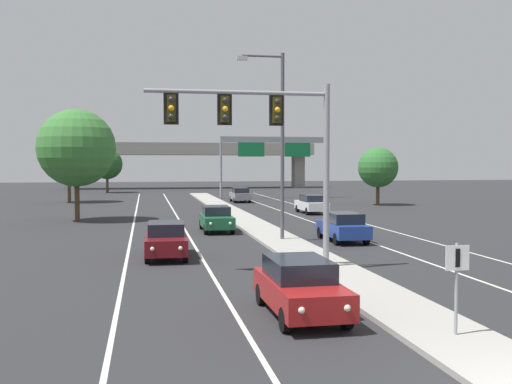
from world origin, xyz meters
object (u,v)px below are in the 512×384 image
object	(u,v)px
car_receding_white	(312,204)
tree_far_left_c	(69,155)
overhead_signal_mast	(265,132)
car_receding_blue	(343,226)
tree_far_left_a	(76,148)
car_oncoming_red	(300,286)
median_sign_post	(457,275)
street_lamp_median	(278,135)
car_oncoming_darkred	(166,239)
highway_sign_gantry	(274,147)
tree_far_right_b	(378,167)
car_receding_grey	(240,195)
tree_far_left_b	(107,164)
car_oncoming_green	(216,218)

from	to	relation	value
car_receding_white	tree_far_left_c	xyz separation A→B (m)	(-21.93, 18.42, 4.36)
overhead_signal_mast	car_receding_blue	size ratio (longest dim) A/B	1.61
car_receding_blue	tree_far_left_a	xyz separation A→B (m)	(-15.46, 14.45, 4.54)
overhead_signal_mast	car_receding_blue	world-z (taller)	overhead_signal_mast
car_oncoming_red	car_receding_white	world-z (taller)	same
car_oncoming_red	tree_far_left_a	xyz separation A→B (m)	(-9.15, 29.40, 4.54)
tree_far_left_c	median_sign_post	bearing A→B (deg)	-74.15
street_lamp_median	car_oncoming_darkred	bearing A→B (deg)	-144.28
street_lamp_median	tree_far_left_a	distance (m)	18.35
car_receding_blue	highway_sign_gantry	size ratio (longest dim) A/B	0.34
car_receding_white	tree_far_right_b	size ratio (longest dim) A/B	0.77
overhead_signal_mast	median_sign_post	distance (m)	10.79
car_receding_white	tree_far_left_c	size ratio (longest dim) A/B	0.57
median_sign_post	tree_far_right_b	xyz separation A→B (m)	(15.88, 44.23, 2.24)
overhead_signal_mast	car_oncoming_red	world-z (taller)	overhead_signal_mast
street_lamp_median	tree_far_left_c	distance (m)	38.78
car_oncoming_red	tree_far_right_b	world-z (taller)	tree_far_right_b
median_sign_post	tree_far_right_b	size ratio (longest dim) A/B	0.38
car_receding_blue	tree_far_left_a	size ratio (longest dim) A/B	0.55
tree_far_left_a	street_lamp_median	bearing A→B (deg)	-49.14
car_receding_white	tree_far_right_b	distance (m)	12.95
car_oncoming_red	car_oncoming_darkred	size ratio (longest dim) A/B	1.00
highway_sign_gantry	tree_far_left_a	world-z (taller)	tree_far_left_a
car_receding_grey	car_oncoming_darkred	bearing A→B (deg)	-103.94
car_receding_white	street_lamp_median	bearing A→B (deg)	-111.38
median_sign_post	car_receding_white	distance (m)	36.37
car_oncoming_darkred	tree_far_right_b	bearing A→B (deg)	53.57
car_receding_grey	tree_far_left_b	distance (m)	28.76
highway_sign_gantry	tree_far_left_c	size ratio (longest dim) A/B	1.67
median_sign_post	car_receding_grey	size ratio (longest dim) A/B	0.49
car_oncoming_green	tree_far_left_a	xyz separation A→B (m)	(-9.25, 8.49, 4.54)
tree_far_right_b	tree_far_left_b	world-z (taller)	tree_far_left_b
car_receding_grey	overhead_signal_mast	bearing A→B (deg)	-97.63
car_oncoming_red	tree_far_right_b	xyz separation A→B (m)	(18.95, 41.25, 3.00)
street_lamp_median	car_oncoming_red	size ratio (longest dim) A/B	2.23
car_oncoming_darkred	car_receding_blue	bearing A→B (deg)	21.85
car_receding_blue	highway_sign_gantry	bearing A→B (deg)	83.09
overhead_signal_mast	car_oncoming_green	size ratio (longest dim) A/B	1.61
car_receding_white	car_receding_blue	bearing A→B (deg)	-100.47
street_lamp_median	tree_far_right_b	xyz separation A→B (m)	(16.09, 25.72, -1.97)
overhead_signal_mast	car_oncoming_darkred	distance (m)	7.36
highway_sign_gantry	car_receding_grey	bearing A→B (deg)	-129.01
overhead_signal_mast	car_receding_grey	bearing A→B (deg)	82.37
highway_sign_gantry	median_sign_post	bearing A→B (deg)	-97.95
car_receding_grey	tree_far_left_b	size ratio (longest dim) A/B	0.71
car_oncoming_darkred	tree_far_left_c	size ratio (longest dim) A/B	0.57
car_receding_blue	car_receding_grey	size ratio (longest dim) A/B	1.00
street_lamp_median	car_receding_white	distance (m)	19.19
car_oncoming_darkred	highway_sign_gantry	size ratio (longest dim) A/B	0.34
tree_far_left_b	tree_far_left_c	bearing A→B (deg)	-97.27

